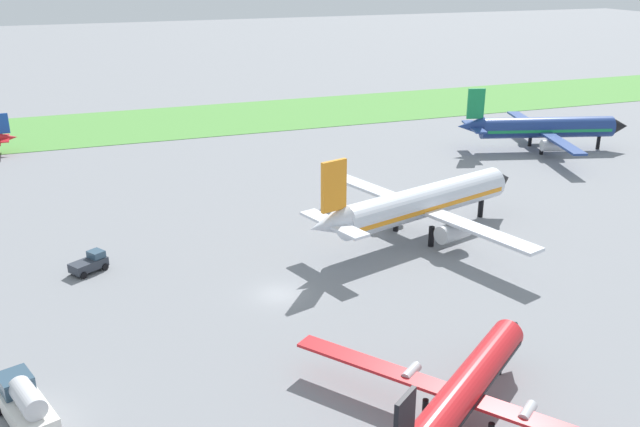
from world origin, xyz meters
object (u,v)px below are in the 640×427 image
(pushback_tug_midfield, at_px, (90,263))
(fuel_truck_by_runway, at_px, (25,404))
(airplane_midfield_jet, at_px, (421,203))
(airplane_foreground_turboprop, at_px, (463,391))
(airplane_parked_jet_far, at_px, (543,128))

(pushback_tug_midfield, distance_m, fuel_truck_by_runway, 24.42)
(airplane_midfield_jet, height_order, airplane_foreground_turboprop, airplane_midfield_jet)
(airplane_parked_jet_far, height_order, fuel_truck_by_runway, airplane_parked_jet_far)
(airplane_midfield_jet, relative_size, pushback_tug_midfield, 7.63)
(airplane_midfield_jet, relative_size, fuel_truck_by_runway, 4.41)
(fuel_truck_by_runway, bearing_deg, airplane_foreground_turboprop, -129.75)
(airplane_parked_jet_far, relative_size, fuel_truck_by_runway, 4.10)
(airplane_parked_jet_far, height_order, airplane_foreground_turboprop, airplane_parked_jet_far)
(airplane_foreground_turboprop, height_order, fuel_truck_by_runway, airplane_foreground_turboprop)
(airplane_foreground_turboprop, xyz_separation_m, fuel_truck_by_runway, (-27.46, 10.24, -1.25))
(airplane_parked_jet_far, relative_size, pushback_tug_midfield, 7.10)
(airplane_foreground_turboprop, bearing_deg, airplane_midfield_jet, 30.29)
(airplane_parked_jet_far, xyz_separation_m, fuel_truck_by_runway, (-76.78, -47.50, -2.11))
(airplane_parked_jet_far, height_order, pushback_tug_midfield, airplane_parked_jet_far)
(airplane_parked_jet_far, bearing_deg, pushback_tug_midfield, -146.18)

